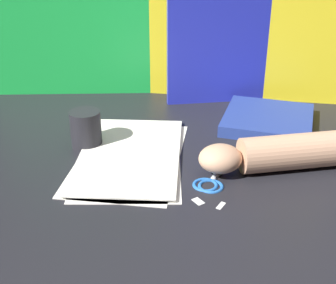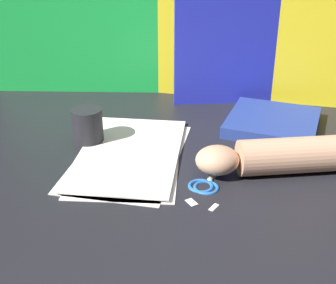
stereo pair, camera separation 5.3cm
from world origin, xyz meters
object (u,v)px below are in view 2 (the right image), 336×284
object	(u,v)px
book_closed	(273,122)
scissors	(211,177)
mug	(88,127)
hand_forearm	(274,157)
paper_stack	(129,155)

from	to	relation	value
book_closed	scissors	size ratio (longest dim) A/B	1.37
scissors	mug	bearing A→B (deg)	156.34
book_closed	scissors	bearing A→B (deg)	-118.05
scissors	hand_forearm	size ratio (longest dim) A/B	0.59
paper_stack	mug	world-z (taller)	mug
book_closed	hand_forearm	bearing A→B (deg)	-94.26
book_closed	paper_stack	bearing A→B (deg)	-149.51
scissors	mug	size ratio (longest dim) A/B	2.19
book_closed	scissors	world-z (taller)	book_closed
hand_forearm	book_closed	bearing A→B (deg)	85.74
paper_stack	book_closed	world-z (taller)	book_closed
paper_stack	book_closed	bearing A→B (deg)	30.49
book_closed	mug	distance (m)	0.44
book_closed	mug	bearing A→B (deg)	-161.92
paper_stack	scissors	world-z (taller)	scissors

